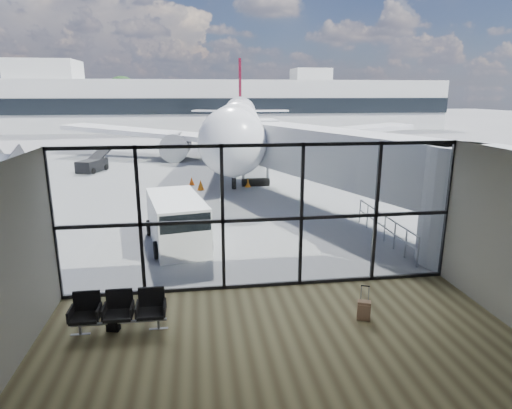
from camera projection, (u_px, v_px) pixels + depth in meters
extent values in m
plane|color=slate|center=(212.00, 144.00, 51.79)|extent=(220.00, 220.00, 0.00)
cube|color=brown|center=(289.00, 363.00, 9.62)|extent=(12.00, 8.00, 0.01)
cube|color=silver|center=(294.00, 165.00, 8.49)|extent=(12.00, 8.00, 0.02)
cube|color=#B0B0AB|center=(363.00, 400.00, 5.22)|extent=(12.00, 0.02, 4.50)
cube|color=white|center=(262.00, 218.00, 12.89)|extent=(12.00, 0.04, 4.50)
cube|color=black|center=(262.00, 285.00, 13.44)|extent=(12.00, 0.12, 0.10)
cube|color=black|center=(262.00, 219.00, 12.90)|extent=(12.00, 0.12, 0.10)
cube|color=black|center=(263.00, 145.00, 12.34)|extent=(12.00, 0.12, 0.10)
cube|color=black|center=(53.00, 226.00, 12.08)|extent=(0.10, 0.12, 4.50)
cube|color=black|center=(140.00, 223.00, 12.40)|extent=(0.10, 0.12, 4.50)
cube|color=black|center=(223.00, 219.00, 12.73)|extent=(0.10, 0.12, 4.50)
cube|color=black|center=(301.00, 216.00, 13.05)|extent=(0.10, 0.12, 4.50)
cube|color=black|center=(376.00, 213.00, 13.38)|extent=(0.10, 0.12, 4.50)
cube|color=black|center=(447.00, 211.00, 13.70)|extent=(0.10, 0.12, 4.50)
cylinder|color=#B0B2B6|center=(462.00, 206.00, 14.86)|extent=(2.80, 2.80, 4.20)
cube|color=#B0B2B6|center=(329.00, 154.00, 20.98)|extent=(7.45, 14.81, 2.40)
cube|color=#B0B2B6|center=(256.00, 140.00, 27.33)|extent=(2.60, 2.20, 2.60)
cylinder|color=gray|center=(243.00, 173.00, 27.75)|extent=(0.20, 0.20, 1.80)
cylinder|color=gray|center=(268.00, 172.00, 27.97)|extent=(0.20, 0.20, 1.80)
cylinder|color=black|center=(256.00, 182.00, 28.03)|extent=(1.80, 0.56, 0.56)
cylinder|color=gray|center=(418.00, 252.00, 14.84)|extent=(0.06, 0.06, 1.10)
cylinder|color=gray|center=(405.00, 243.00, 15.71)|extent=(0.06, 0.06, 1.10)
cylinder|color=gray|center=(394.00, 236.00, 16.57)|extent=(0.06, 0.06, 1.10)
cylinder|color=gray|center=(385.00, 229.00, 17.43)|extent=(0.06, 0.06, 1.10)
cylinder|color=gray|center=(376.00, 222.00, 18.29)|extent=(0.06, 0.06, 1.10)
cylinder|color=gray|center=(367.00, 216.00, 19.16)|extent=(0.06, 0.06, 1.10)
cylinder|color=gray|center=(360.00, 211.00, 20.02)|extent=(0.06, 0.06, 1.10)
cylinder|color=gray|center=(386.00, 216.00, 17.30)|extent=(0.06, 5.40, 0.06)
cylinder|color=gray|center=(385.00, 227.00, 17.42)|extent=(0.06, 5.40, 0.06)
cube|color=silver|center=(206.00, 105.00, 71.87)|extent=(80.00, 12.00, 8.00)
cube|color=black|center=(207.00, 106.00, 66.02)|extent=(80.00, 0.20, 2.40)
cube|color=silver|center=(45.00, 70.00, 67.10)|extent=(10.00, 8.00, 3.00)
cube|color=silver|center=(311.00, 75.00, 73.05)|extent=(6.00, 6.00, 2.00)
cylinder|color=#382619|center=(22.00, 117.00, 77.56)|extent=(0.50, 0.50, 3.42)
sphere|color=black|center=(19.00, 94.00, 76.51)|extent=(6.27, 6.27, 6.27)
cylinder|color=#382619|center=(57.00, 119.00, 78.46)|extent=(0.50, 0.50, 2.70)
sphere|color=black|center=(55.00, 101.00, 77.63)|extent=(4.95, 4.95, 4.95)
cylinder|color=#382619|center=(91.00, 118.00, 79.23)|extent=(0.50, 0.50, 3.06)
sphere|color=black|center=(89.00, 97.00, 78.29)|extent=(5.61, 5.61, 5.61)
cylinder|color=#382619|center=(124.00, 117.00, 80.00)|extent=(0.50, 0.50, 3.42)
sphere|color=black|center=(122.00, 94.00, 78.95)|extent=(6.27, 6.27, 6.27)
cube|color=gray|center=(119.00, 322.00, 10.82)|extent=(2.36, 0.09, 0.04)
cube|color=black|center=(85.00, 317.00, 10.66)|extent=(0.66, 0.62, 0.09)
cube|color=black|center=(87.00, 302.00, 10.88)|extent=(0.66, 0.08, 0.59)
cube|color=black|center=(119.00, 315.00, 10.77)|extent=(0.66, 0.62, 0.09)
cube|color=black|center=(120.00, 300.00, 10.99)|extent=(0.66, 0.08, 0.59)
cube|color=black|center=(151.00, 313.00, 10.88)|extent=(0.66, 0.62, 0.09)
cube|color=black|center=(152.00, 298.00, 11.10)|extent=(0.66, 0.08, 0.59)
cylinder|color=gray|center=(80.00, 330.00, 10.73)|extent=(0.06, 0.06, 0.27)
cylinder|color=gray|center=(158.00, 324.00, 10.99)|extent=(0.06, 0.06, 0.27)
cube|color=black|center=(113.00, 323.00, 10.89)|extent=(0.35, 0.26, 0.43)
cube|color=black|center=(111.00, 326.00, 10.78)|extent=(0.26, 0.12, 0.29)
cylinder|color=black|center=(114.00, 314.00, 10.93)|extent=(0.30, 0.14, 0.08)
cube|color=#87644B|center=(364.00, 310.00, 11.41)|extent=(0.40, 0.33, 0.52)
cube|color=#87644B|center=(364.00, 312.00, 11.30)|extent=(0.28, 0.14, 0.39)
cylinder|color=gray|center=(361.00, 293.00, 11.41)|extent=(0.02, 0.02, 0.44)
cylinder|color=gray|center=(369.00, 294.00, 11.36)|extent=(0.02, 0.02, 0.44)
cube|color=black|center=(365.00, 286.00, 11.33)|extent=(0.23, 0.11, 0.02)
cylinder|color=black|center=(360.00, 316.00, 11.58)|extent=(0.05, 0.06, 0.06)
cylinder|color=black|center=(367.00, 317.00, 11.54)|extent=(0.05, 0.06, 0.06)
cylinder|color=silver|center=(238.00, 123.00, 39.83)|extent=(7.72, 32.36, 3.96)
sphere|color=silver|center=(232.00, 142.00, 24.29)|extent=(3.96, 3.96, 3.96)
cone|color=silver|center=(240.00, 112.00, 57.88)|extent=(4.69, 6.84, 3.96)
cube|color=black|center=(233.00, 132.00, 24.78)|extent=(2.49, 1.55, 0.54)
cube|color=silver|center=(143.00, 132.00, 40.90)|extent=(16.11, 10.03, 1.27)
cylinder|color=black|center=(177.00, 146.00, 39.17)|extent=(2.66, 3.88, 2.25)
cube|color=silver|center=(215.00, 111.00, 57.26)|extent=(6.19, 3.72, 0.19)
cube|color=silver|center=(332.00, 132.00, 41.29)|extent=(16.46, 6.70, 1.27)
cylinder|color=black|center=(298.00, 146.00, 39.41)|extent=(2.66, 3.88, 2.25)
cube|color=silver|center=(266.00, 111.00, 57.40)|extent=(6.04, 2.46, 0.19)
cube|color=#520B1B|center=(240.00, 84.00, 56.99)|extent=(0.80, 4.08, 6.42)
cylinder|color=gray|center=(234.00, 177.00, 26.98)|extent=(0.21, 0.21, 1.50)
cylinder|color=black|center=(234.00, 183.00, 27.08)|extent=(0.35, 0.78, 0.75)
cylinder|color=black|center=(207.00, 152.00, 40.97)|extent=(0.60, 1.08, 1.03)
cylinder|color=black|center=(269.00, 152.00, 41.10)|extent=(0.60, 1.08, 1.03)
cube|color=white|center=(177.00, 221.00, 17.10)|extent=(2.71, 4.67, 1.91)
cube|color=black|center=(183.00, 219.00, 15.49)|extent=(2.00, 1.47, 0.67)
cylinder|color=black|center=(157.00, 250.00, 15.65)|extent=(0.36, 0.70, 0.67)
cylinder|color=black|center=(208.00, 244.00, 16.25)|extent=(0.36, 0.70, 0.67)
cylinder|color=black|center=(150.00, 228.00, 18.27)|extent=(0.36, 0.70, 0.67)
cylinder|color=black|center=(194.00, 223.00, 18.87)|extent=(0.36, 0.70, 0.67)
cube|color=black|center=(92.00, 165.00, 33.13)|extent=(2.07, 2.93, 0.89)
cube|color=black|center=(99.00, 155.00, 33.98)|extent=(1.75, 2.45, 0.92)
cylinder|color=black|center=(78.00, 170.00, 32.48)|extent=(0.32, 0.48, 0.44)
cylinder|color=black|center=(93.00, 171.00, 32.24)|extent=(0.32, 0.48, 0.44)
cylinder|color=black|center=(92.00, 167.00, 34.17)|extent=(0.32, 0.48, 0.44)
cylinder|color=black|center=(106.00, 167.00, 33.92)|extent=(0.32, 0.48, 0.44)
cube|color=gray|center=(1.00, 170.00, 24.47)|extent=(2.04, 2.65, 1.52)
cylinder|color=black|center=(20.00, 194.00, 24.91)|extent=(0.32, 0.49, 0.45)
cube|color=#F95D0D|center=(192.00, 185.00, 28.44)|extent=(0.38, 0.38, 0.03)
cone|color=#F95D0D|center=(192.00, 181.00, 28.37)|extent=(0.36, 0.36, 0.55)
cube|color=orange|center=(201.00, 190.00, 26.96)|extent=(0.46, 0.46, 0.03)
cone|color=orange|center=(201.00, 185.00, 26.88)|extent=(0.43, 0.43, 0.65)
cube|color=orange|center=(248.00, 187.00, 27.81)|extent=(0.37, 0.37, 0.03)
cone|color=orange|center=(248.00, 183.00, 27.75)|extent=(0.35, 0.35, 0.53)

